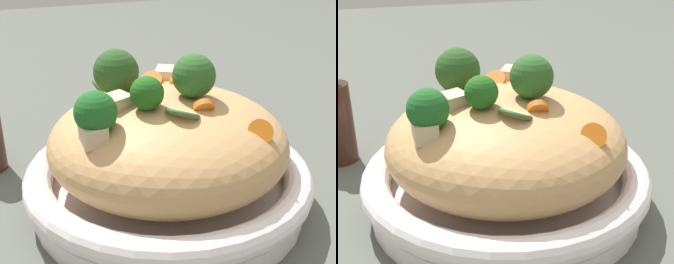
# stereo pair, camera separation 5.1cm
# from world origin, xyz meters

# --- Properties ---
(ground_plane) EXTENTS (3.00, 3.00, 0.00)m
(ground_plane) POSITION_xyz_m (0.00, 0.00, 0.00)
(ground_plane) COLOR #52564E
(serving_bowl) EXTENTS (0.32, 0.32, 0.05)m
(serving_bowl) POSITION_xyz_m (0.00, 0.00, 0.03)
(serving_bowl) COLOR white
(serving_bowl) RESTS_ON ground_plane
(noodle_heap) EXTENTS (0.27, 0.27, 0.11)m
(noodle_heap) POSITION_xyz_m (0.00, -0.00, 0.08)
(noodle_heap) COLOR tan
(noodle_heap) RESTS_ON serving_bowl
(broccoli_florets) EXTENTS (0.14, 0.17, 0.07)m
(broccoli_florets) POSITION_xyz_m (-0.01, -0.03, 0.15)
(broccoli_florets) COLOR #98B56C
(broccoli_florets) RESTS_ON serving_bowl
(carrot_coins) EXTENTS (0.18, 0.12, 0.04)m
(carrot_coins) POSITION_xyz_m (-0.00, 0.01, 0.13)
(carrot_coins) COLOR orange
(carrot_coins) RESTS_ON serving_bowl
(zucchini_slices) EXTENTS (0.21, 0.08, 0.05)m
(zucchini_slices) POSITION_xyz_m (-0.06, -0.03, 0.11)
(zucchini_slices) COLOR #BFDE9A
(zucchini_slices) RESTS_ON serving_bowl
(chicken_chunks) EXTENTS (0.16, 0.17, 0.03)m
(chicken_chunks) POSITION_xyz_m (-0.04, -0.01, 0.12)
(chicken_chunks) COLOR beige
(chicken_chunks) RESTS_ON serving_bowl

